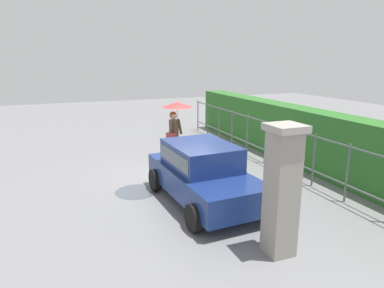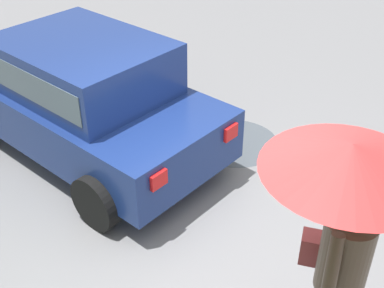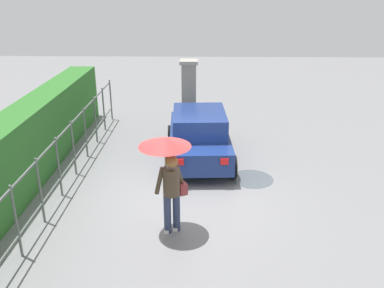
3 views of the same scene
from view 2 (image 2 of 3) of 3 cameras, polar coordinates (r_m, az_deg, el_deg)
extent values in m
plane|color=slate|center=(5.02, 0.90, -11.91)|extent=(40.00, 40.00, 0.00)
cube|color=navy|center=(6.27, -12.50, 4.09)|extent=(3.78, 1.82, 0.60)
cube|color=navy|center=(5.90, -12.29, 8.71)|extent=(1.97, 1.53, 0.60)
cube|color=#4C5B66|center=(5.89, -12.32, 8.89)|extent=(1.82, 1.54, 0.33)
cylinder|color=black|center=(7.74, -13.12, 7.54)|extent=(0.61, 0.21, 0.60)
cylinder|color=black|center=(5.17, -10.83, -6.53)|extent=(0.61, 0.21, 0.60)
cylinder|color=black|center=(6.11, 1.31, 1.02)|extent=(0.61, 0.21, 0.60)
cube|color=red|center=(4.68, -3.88, -4.05)|extent=(0.07, 0.20, 0.16)
cube|color=red|center=(5.37, 4.36, 1.34)|extent=(0.07, 0.20, 0.16)
cylinder|color=#473828|center=(3.52, 17.00, -12.02)|extent=(0.34, 0.34, 0.58)
sphere|color=#DBAD89|center=(3.24, 18.23, -6.63)|extent=(0.22, 0.22, 0.22)
sphere|color=olive|center=(3.23, 18.82, -6.44)|extent=(0.25, 0.25, 0.25)
cylinder|color=#473828|center=(3.34, 15.52, -14.08)|extent=(0.18, 0.24, 0.56)
cylinder|color=#473828|center=(3.65, 15.96, -9.12)|extent=(0.18, 0.24, 0.56)
cylinder|color=#B2B2B7|center=(3.22, 16.16, -8.41)|extent=(0.02, 0.02, 0.77)
cone|color=red|center=(2.94, 17.59, -1.45)|extent=(1.03, 1.03, 0.18)
cube|color=maroon|center=(3.86, 14.78, -11.59)|extent=(0.38, 0.30, 0.24)
cylinder|color=#4C545B|center=(6.54, 4.90, 0.22)|extent=(1.13, 1.13, 0.00)
camera|label=1|loc=(13.44, -22.36, 31.08)|focal=32.02mm
camera|label=3|loc=(7.18, 111.51, -1.82)|focal=38.58mm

